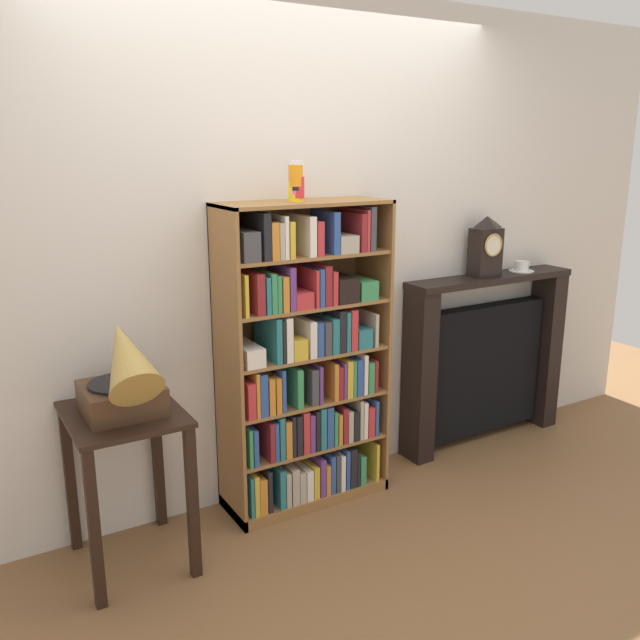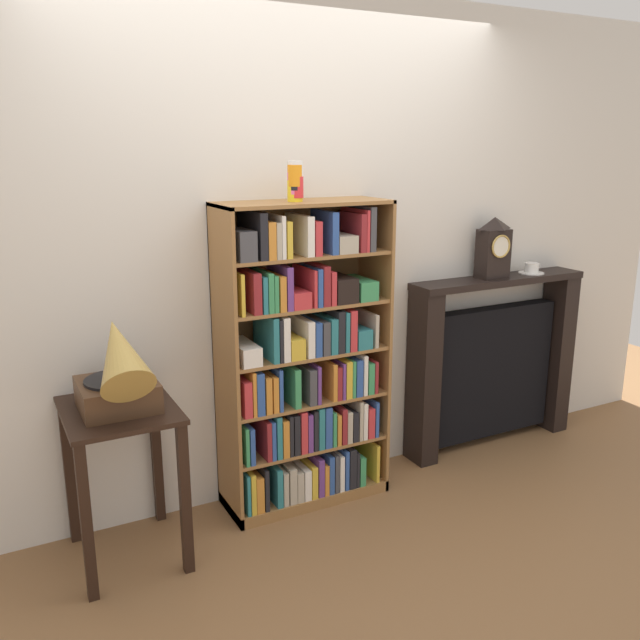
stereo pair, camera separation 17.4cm
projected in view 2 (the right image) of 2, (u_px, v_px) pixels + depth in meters
ground_plane at (316, 509)px, 3.52m from camera, size 8.08×6.40×0.02m
wall_back at (318, 251)px, 3.58m from camera, size 5.08×0.08×2.60m
bookshelf at (303, 371)px, 3.44m from camera, size 0.86×0.34×1.58m
cup_stack at (295, 181)px, 3.18m from camera, size 0.08×0.08×0.19m
side_table_left at (122, 447)px, 2.98m from camera, size 0.48×0.55×0.73m
gramophone at (119, 372)px, 2.82m from camera, size 0.32×0.50×0.48m
fireplace_mantel at (491, 363)px, 4.18m from camera, size 1.19×0.21×1.08m
mantel_clock at (494, 248)px, 3.95m from camera, size 0.18×0.13×0.36m
teacup_with_saucer at (532, 269)px, 4.13m from camera, size 0.16×0.16×0.07m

